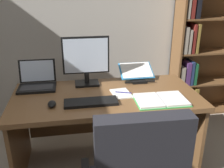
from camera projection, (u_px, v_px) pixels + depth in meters
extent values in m
cube|color=#B2ADA3|center=(85.00, 11.00, 2.91)|extent=(5.03, 0.12, 2.63)
cube|color=brown|center=(106.00, 96.00, 2.15)|extent=(1.58, 0.77, 0.04)
cube|color=brown|center=(20.00, 141.00, 2.17)|extent=(0.03, 0.71, 0.68)
cube|color=brown|center=(184.00, 125.00, 2.40)|extent=(0.03, 0.71, 0.68)
cube|color=brown|center=(101.00, 111.00, 2.60)|extent=(1.46, 0.03, 0.48)
cube|color=brown|center=(178.00, 36.00, 2.98)|extent=(0.02, 0.29, 2.04)
cube|color=brown|center=(207.00, 33.00, 3.18)|extent=(0.92, 0.01, 2.04)
cube|color=brown|center=(202.00, 109.00, 3.42)|extent=(0.87, 0.27, 0.02)
cube|color=#195633|center=(177.00, 101.00, 3.27)|extent=(0.04, 0.20, 0.31)
cube|color=#195633|center=(181.00, 105.00, 3.29)|extent=(0.05, 0.19, 0.21)
cube|color=olive|center=(185.00, 101.00, 3.31)|extent=(0.04, 0.23, 0.28)
cube|color=olive|center=(189.00, 103.00, 3.30)|extent=(0.03, 0.19, 0.24)
cube|color=olive|center=(193.00, 99.00, 3.30)|extent=(0.05, 0.21, 0.35)
cube|color=brown|center=(206.00, 82.00, 3.27)|extent=(0.87, 0.27, 0.02)
cube|color=gray|center=(181.00, 75.00, 3.12)|extent=(0.05, 0.16, 0.24)
cube|color=#512D66|center=(185.00, 72.00, 3.14)|extent=(0.05, 0.20, 0.29)
cube|color=navy|center=(189.00, 72.00, 3.15)|extent=(0.03, 0.23, 0.30)
cube|color=#195633|center=(193.00, 73.00, 3.14)|extent=(0.03, 0.18, 0.27)
cube|color=brown|center=(210.00, 51.00, 3.12)|extent=(0.87, 0.27, 0.02)
cube|color=gray|center=(184.00, 40.00, 2.96)|extent=(0.04, 0.18, 0.31)
cube|color=gray|center=(187.00, 41.00, 2.98)|extent=(0.03, 0.20, 0.28)
cube|color=maroon|center=(191.00, 38.00, 2.99)|extent=(0.03, 0.23, 0.34)
cube|color=olive|center=(194.00, 38.00, 3.00)|extent=(0.03, 0.23, 0.34)
cube|color=brown|center=(215.00, 18.00, 2.97)|extent=(0.87, 0.27, 0.02)
cube|color=gray|center=(186.00, 7.00, 2.83)|extent=(0.03, 0.19, 0.25)
cube|color=maroon|center=(190.00, 3.00, 2.84)|extent=(0.04, 0.23, 0.33)
cube|color=black|center=(196.00, 4.00, 2.84)|extent=(0.05, 0.21, 0.30)
cube|color=black|center=(87.00, 83.00, 2.35)|extent=(0.22, 0.16, 0.02)
cylinder|color=black|center=(87.00, 78.00, 2.33)|extent=(0.04, 0.04, 0.09)
cube|color=black|center=(86.00, 55.00, 2.26)|extent=(0.42, 0.02, 0.34)
cube|color=silver|center=(86.00, 56.00, 2.24)|extent=(0.39, 0.00, 0.31)
cube|color=black|center=(37.00, 88.00, 2.24)|extent=(0.33, 0.22, 0.02)
cube|color=#2D2D30|center=(37.00, 87.00, 2.22)|extent=(0.28, 0.12, 0.00)
cube|color=black|center=(37.00, 71.00, 2.32)|extent=(0.33, 0.05, 0.21)
cube|color=silver|center=(37.00, 71.00, 2.32)|extent=(0.30, 0.04, 0.19)
cube|color=black|center=(91.00, 102.00, 1.97)|extent=(0.42, 0.15, 0.02)
ellipsoid|color=black|center=(52.00, 104.00, 1.92)|extent=(0.06, 0.10, 0.04)
cube|color=black|center=(139.00, 81.00, 2.41)|extent=(0.14, 0.12, 0.01)
cube|color=black|center=(140.00, 82.00, 2.36)|extent=(0.29, 0.01, 0.01)
cube|color=#2D84C6|center=(136.00, 71.00, 2.48)|extent=(0.32, 0.21, 0.11)
cube|color=silver|center=(136.00, 70.00, 2.47)|extent=(0.30, 0.19, 0.10)
cube|color=green|center=(148.00, 102.00, 2.00)|extent=(0.21, 0.28, 0.01)
cube|color=green|center=(173.00, 100.00, 2.03)|extent=(0.21, 0.28, 0.01)
cube|color=silver|center=(148.00, 100.00, 2.00)|extent=(0.20, 0.27, 0.02)
cube|color=silver|center=(173.00, 99.00, 2.02)|extent=(0.20, 0.27, 0.02)
cylinder|color=#B7B7BC|center=(161.00, 100.00, 2.01)|extent=(0.02, 0.25, 0.02)
cube|color=silver|center=(121.00, 94.00, 2.14)|extent=(0.17, 0.22, 0.01)
cylinder|color=navy|center=(123.00, 92.00, 2.14)|extent=(0.13, 0.06, 0.01)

